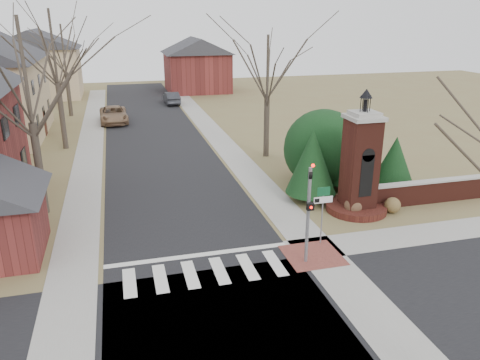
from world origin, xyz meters
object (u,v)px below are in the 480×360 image
object	(u,v)px
traffic_signal_pole	(309,206)
sign_post	(323,204)
brick_gate_monument	(359,172)
distant_car	(171,98)
pickup_truck	(114,115)

from	to	relation	value
traffic_signal_pole	sign_post	world-z (taller)	traffic_signal_pole
brick_gate_monument	distant_car	distance (m)	34.47
sign_post	brick_gate_monument	distance (m)	4.55
traffic_signal_pole	sign_post	size ratio (longest dim) A/B	1.64
traffic_signal_pole	brick_gate_monument	xyz separation A→B (m)	(4.70, 4.42, -0.42)
traffic_signal_pole	brick_gate_monument	bearing A→B (deg)	43.24
traffic_signal_pole	pickup_truck	distance (m)	30.96
pickup_truck	distant_car	world-z (taller)	pickup_truck
distant_car	brick_gate_monument	bearing A→B (deg)	97.22
traffic_signal_pole	pickup_truck	world-z (taller)	traffic_signal_pole
traffic_signal_pole	brick_gate_monument	world-z (taller)	brick_gate_monument
traffic_signal_pole	distant_car	distance (m)	38.45
traffic_signal_pole	distant_car	size ratio (longest dim) A/B	1.05
pickup_truck	distant_car	distance (m)	10.71
traffic_signal_pole	pickup_truck	size ratio (longest dim) A/B	0.82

